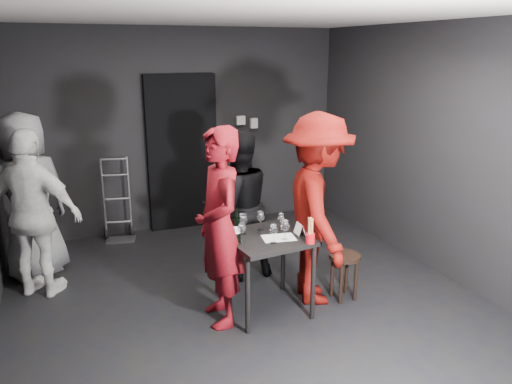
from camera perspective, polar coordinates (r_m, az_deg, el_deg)
name	(u,v)px	position (r m, az deg, el deg)	size (l,w,h in m)	color
floor	(248,305)	(5.00, -0.89, -12.77)	(4.50, 5.00, 0.02)	black
ceiling	(247,13)	(4.39, -1.05, 19.82)	(4.50, 5.00, 0.02)	silver
wall_back	(180,131)	(6.86, -8.64, 6.96)	(4.50, 0.04, 2.70)	black
wall_front	(446,290)	(2.48, 20.88, -10.39)	(4.50, 0.04, 2.70)	black
wall_right	(444,152)	(5.71, 20.65, 4.29)	(0.04, 5.00, 2.70)	black
doorway	(182,153)	(6.85, -8.41, 4.41)	(0.95, 0.10, 2.10)	black
wallbox_upper	(241,120)	(7.04, -1.78, 8.19)	(0.12, 0.06, 0.12)	#B7B7B2
wallbox_lower	(254,123)	(7.12, -0.25, 7.88)	(0.10, 0.06, 0.14)	#B7B7B2
hand_truck	(119,224)	(6.78, -15.39, -3.56)	(0.37, 0.32, 1.09)	#B2B2B7
tasting_table	(267,246)	(4.65, 1.27, -6.19)	(0.72, 0.72, 0.75)	black
stool	(345,265)	(5.05, 10.08, -8.17)	(0.31, 0.31, 0.47)	black
server_red	(219,209)	(4.35, -4.25, -1.92)	(0.78, 0.51, 2.15)	maroon
woman_black	(238,201)	(5.29, -2.08, -1.01)	(0.84, 0.46, 1.72)	black
man_maroon	(318,187)	(4.75, 7.12, 0.54)	(1.49, 0.69, 2.30)	#5E0906
bystander_cream	(33,204)	(5.32, -24.16, -1.21)	(1.13, 0.54, 1.92)	white
bystander_grey	(26,180)	(5.78, -24.77, 1.23)	(1.05, 0.58, 2.16)	slate
tasting_mat	(279,238)	(4.57, 2.60, -5.25)	(0.29, 0.20, 0.00)	white
wine_glass_a	(241,231)	(4.43, -1.70, -4.51)	(0.08, 0.08, 0.21)	white
wine_glass_b	(243,223)	(4.63, -1.47, -3.56)	(0.08, 0.08, 0.22)	white
wine_glass_c	(261,220)	(4.72, 0.53, -3.22)	(0.08, 0.08, 0.20)	white
wine_glass_d	(274,233)	(4.43, 2.01, -4.68)	(0.07, 0.07, 0.19)	white
wine_glass_e	(285,229)	(4.50, 3.32, -4.24)	(0.08, 0.08, 0.21)	white
wine_glass_f	(281,221)	(4.74, 2.89, -3.33)	(0.07, 0.07, 0.18)	white
wine_bottle	(236,229)	(4.44, -2.26, -4.24)	(0.08, 0.08, 0.32)	black
breadstick_cup	(310,231)	(4.44, 6.25, -4.45)	(0.08, 0.08, 0.26)	red
reserved_card	(298,229)	(4.65, 4.84, -4.24)	(0.08, 0.14, 0.10)	white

